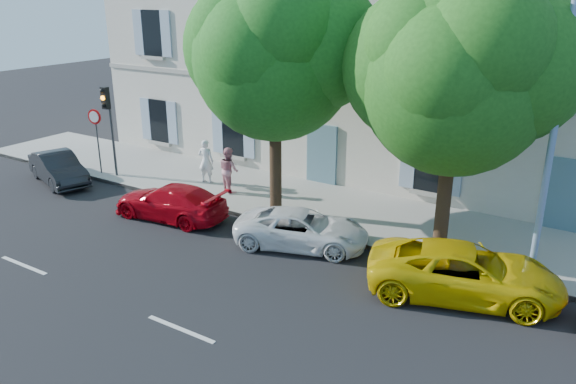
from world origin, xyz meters
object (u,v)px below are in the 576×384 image
Objects in this scene: car_red_coupe at (170,202)px; road_sign at (96,127)px; tree_right at (456,83)px; traffic_light at (108,112)px; pedestrian_a at (206,161)px; car_dark_sedan at (58,168)px; tree_left at (275,60)px; street_lamp at (559,92)px; car_yellow_supercar at (465,272)px; pedestrian_b at (229,170)px; car_white_coupe at (302,229)px.

road_sign is at bearing -113.53° from car_red_coupe.
tree_right is at bearing 97.01° from car_red_coupe.
tree_right is 13.89m from traffic_light.
tree_right reaches higher than pedestrian_a.
tree_right is at bearing 157.60° from pedestrian_a.
pedestrian_a is (5.31, 2.94, 0.40)m from car_dark_sedan.
tree_left is at bearing 1.46° from road_sign.
car_yellow_supercar is at bearing -132.10° from street_lamp.
tree_left is 6.11m from pedestrian_a.
pedestrian_b is (-9.73, 2.79, 0.34)m from car_yellow_supercar.
tree_left is 5.18m from pedestrian_b.
car_yellow_supercar is at bearing -15.36° from tree_left.
car_dark_sedan is 1.03× the size of traffic_light.
pedestrian_a is at bearing 20.97° from traffic_light.
car_dark_sedan is 0.78× the size of car_yellow_supercar.
tree_left is (-7.03, 1.93, 4.67)m from car_yellow_supercar.
road_sign is (-5.75, 1.85, 1.51)m from car_red_coupe.
tree_left is (2.95, 2.07, 4.75)m from car_red_coupe.
traffic_light is 4.40m from pedestrian_a.
car_yellow_supercar is 0.55× the size of street_lamp.
tree_right is at bearing -164.04° from pedestrian_b.
traffic_light is (-7.89, -0.20, -2.54)m from tree_left.
pedestrian_a is (-1.19, 3.31, 0.43)m from car_red_coupe.
car_dark_sedan is 2.23m from road_sign.
car_yellow_supercar is at bearing -6.20° from road_sign.
car_white_coupe is at bearing 89.91° from car_red_coupe.
road_sign is 4.91m from pedestrian_a.
street_lamp is 13.28m from pedestrian_a.
car_yellow_supercar is at bearing -56.10° from tree_right.
car_dark_sedan is at bearing 43.23° from pedestrian_b.
traffic_light reaches higher than road_sign.
car_white_coupe is 10.91m from road_sign.
road_sign is at bearing -178.54° from tree_left.
pedestrian_a is at bearing 7.65° from pedestrian_b.
street_lamp is at bearing -164.35° from pedestrian_b.
car_yellow_supercar is 15.89m from road_sign.
tree_right is at bearing -1.02° from tree_left.
car_red_coupe is at bearing -144.94° from tree_left.
road_sign is 1.58× the size of pedestrian_b.
tree_left is (-2.00, 1.59, 4.78)m from car_white_coupe.
car_white_coupe is 6.78m from pedestrian_a.
road_sign is at bearing 64.78° from car_white_coupe.
tree_right is 2.85× the size of road_sign.
tree_right is 10.84m from pedestrian_a.
car_dark_sedan is at bearing -174.00° from tree_right.
road_sign reaches higher than car_red_coupe.
car_white_coupe is 5.04m from car_yellow_supercar.
car_dark_sedan is at bearing -175.98° from street_lamp.
street_lamp is at bearing 157.58° from pedestrian_a.
car_red_coupe is 0.47× the size of street_lamp.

